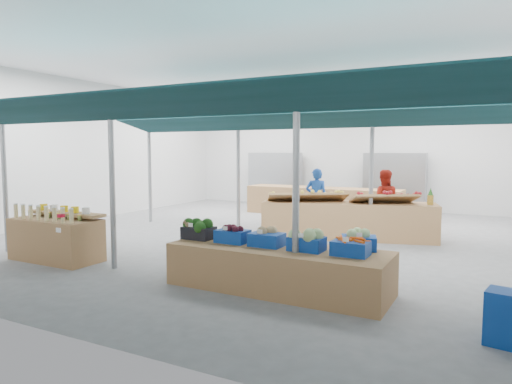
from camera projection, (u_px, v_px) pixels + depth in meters
The scene contains 24 objects.
floor at pixel (264, 236), 11.26m from camera, with size 13.00×13.00×0.00m, color slate.
hall at pixel (288, 130), 12.29m from camera, with size 13.00×13.00×13.00m.
pole_grid at pixel (258, 165), 9.20m from camera, with size 10.00×4.60×3.00m.
awnings at pixel (258, 117), 9.11m from camera, with size 9.50×7.08×0.30m.
back_shelving_left at pixel (275, 179), 17.62m from camera, with size 2.00×0.50×2.00m, color #B23F33.
back_shelving_right at pixel (394, 183), 15.55m from camera, with size 2.00×0.50×2.00m, color #B23F33.
bottle_shelf at pixel (58, 237), 8.76m from camera, with size 1.81×1.11×1.08m.
veg_counter at pixel (278, 269), 6.88m from camera, with size 3.35×1.12×0.65m, color #946840.
fruit_counter at pixel (348, 220), 10.94m from camera, with size 4.06×0.97×0.87m, color #946840.
far_counter at pixel (322, 201), 14.82m from camera, with size 5.06×1.01×0.91m, color #946840.
crate_stack at pixel (511, 319), 4.89m from camera, with size 0.50×0.35×0.60m, color navy.
vendor_left at pixel (316, 198), 12.43m from camera, with size 0.59×0.39×1.62m, color #174399.
vendor_right at pixel (383, 201), 11.60m from camera, with size 0.79×0.62×1.62m, color #A51F14.
crate_broccoli at pixel (199, 229), 7.51m from camera, with size 0.51×0.41×0.35m.
crate_beets at pixel (233, 234), 7.21m from camera, with size 0.51×0.41×0.29m.
crate_celeriac at pixel (267, 237), 6.92m from camera, with size 0.51×0.41×0.31m.
crate_cabbage at pixel (307, 240), 6.62m from camera, with size 0.51×0.41×0.35m.
crate_carrots at pixel (351, 247), 6.32m from camera, with size 0.51×0.41×0.29m.
sparrow at pixel (187, 224), 7.47m from camera, with size 0.12×0.09×0.11m.
pole_ribbon at pixel (61, 217), 7.04m from camera, with size 0.12×0.12×0.28m.
apple_heap_yellow at pixel (308, 195), 11.01m from camera, with size 2.00×1.54×0.27m.
apple_heap_red at pixel (384, 197), 10.61m from camera, with size 1.65×1.34×0.27m.
pineapple at pixel (430, 197), 10.38m from camera, with size 0.14×0.14×0.39m.
crate_extra at pixel (359, 240), 6.68m from camera, with size 0.58×0.47×0.32m.
Camera 1 is at (4.95, -9.95, 2.10)m, focal length 32.00 mm.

